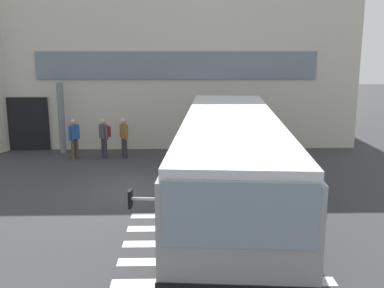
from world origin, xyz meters
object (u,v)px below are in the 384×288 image
at_px(entry_support_column, 61,118).
at_px(bus_main_foreground, 230,165).
at_px(passenger_at_curb_edge, 124,136).
at_px(passenger_near_column, 74,137).
at_px(passenger_by_doorway, 104,136).
at_px(safety_bollard_yellow, 191,151).

distance_m(entry_support_column, bus_main_foreground, 9.94).
distance_m(entry_support_column, passenger_at_curb_edge, 3.10).
relative_size(entry_support_column, passenger_near_column, 1.84).
height_order(passenger_by_doorway, safety_bollard_yellow, passenger_by_doorway).
relative_size(bus_main_foreground, safety_bollard_yellow, 13.34).
height_order(bus_main_foreground, safety_bollard_yellow, bus_main_foreground).
relative_size(bus_main_foreground, passenger_by_doorway, 7.17).
bearing_deg(safety_bollard_yellow, passenger_near_column, 172.75).
bearing_deg(safety_bollard_yellow, passenger_by_doorway, 168.92).
xyz_separation_m(entry_support_column, passenger_at_curb_edge, (2.85, -1.06, -0.62)).
xyz_separation_m(bus_main_foreground, safety_bollard_yellow, (-0.95, 5.63, -0.89)).
bearing_deg(entry_support_column, bus_main_foreground, -48.36).
bearing_deg(passenger_at_curb_edge, entry_support_column, 159.56).
distance_m(passenger_near_column, passenger_at_curb_edge, 2.05).
height_order(bus_main_foreground, passenger_by_doorway, bus_main_foreground).
relative_size(passenger_near_column, passenger_by_doorway, 1.00).
distance_m(entry_support_column, safety_bollard_yellow, 6.03).
relative_size(bus_main_foreground, passenger_near_column, 7.17).
bearing_deg(passenger_at_curb_edge, passenger_near_column, -176.60).
distance_m(passenger_by_doorway, passenger_at_curb_edge, 0.82).
distance_m(passenger_at_curb_edge, safety_bollard_yellow, 2.94).
bearing_deg(passenger_near_column, safety_bollard_yellow, -7.25).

